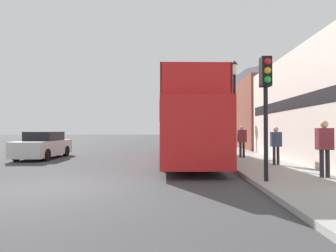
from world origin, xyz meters
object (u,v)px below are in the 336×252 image
pedestrian_nearest (324,143)px  traffic_signal (266,90)px  pedestrian_third (242,138)px  parked_car_ahead_of_bus (190,142)px  lamp_post_second (210,105)px  tour_bus (184,127)px  parked_car_far_side (44,146)px  lamp_post_nearest (234,92)px  pedestrian_second (276,142)px

pedestrian_nearest → traffic_signal: bearing=-160.9°
pedestrian_third → traffic_signal: size_ratio=0.48×
pedestrian_nearest → pedestrian_third: size_ratio=1.03×
parked_car_ahead_of_bus → lamp_post_second: (1.58, -0.63, 3.04)m
traffic_signal → parked_car_ahead_of_bus: bearing=95.7°
parked_car_ahead_of_bus → traffic_signal: 14.42m
tour_bus → pedestrian_nearest: 7.16m
lamp_post_second → traffic_signal: bearing=-90.6°
parked_car_far_side → pedestrian_third: bearing=175.3°
parked_car_far_side → lamp_post_nearest: (10.19, -2.72, 2.63)m
pedestrian_nearest → lamp_post_second: lamp_post_second is taller
parked_car_ahead_of_bus → pedestrian_third: size_ratio=2.59×
parked_car_ahead_of_bus → parked_car_far_side: (-8.69, -7.08, 0.10)m
parked_car_ahead_of_bus → pedestrian_second: bearing=-73.3°
parked_car_far_side → lamp_post_second: lamp_post_second is taller
pedestrian_nearest → lamp_post_nearest: size_ratio=0.38×
tour_bus → parked_car_ahead_of_bus: size_ratio=2.63×
pedestrian_third → lamp_post_second: size_ratio=0.33×
pedestrian_second → pedestrian_third: size_ratio=0.94×
tour_bus → traffic_signal: 6.90m
pedestrian_third → pedestrian_second: bearing=-77.0°
parked_car_ahead_of_bus → pedestrian_nearest: size_ratio=2.51×
parked_car_far_side → parked_car_ahead_of_bus: bearing=-142.8°
traffic_signal → lamp_post_second: bearing=89.4°
parked_car_ahead_of_bus → lamp_post_second: bearing=-21.3°
pedestrian_nearest → pedestrian_second: size_ratio=1.10×
pedestrian_second → pedestrian_third: 3.03m
pedestrian_nearest → parked_car_ahead_of_bus: bearing=104.3°
parked_car_ahead_of_bus → pedestrian_nearest: (3.44, -13.50, 0.59)m
traffic_signal → pedestrian_nearest: bearing=19.1°
tour_bus → parked_car_far_side: tour_bus is taller
pedestrian_second → lamp_post_second: (-1.49, 9.94, 2.55)m
tour_bus → lamp_post_nearest: lamp_post_nearest is taller
parked_car_far_side → lamp_post_second: bearing=-149.8°
lamp_post_second → lamp_post_nearest: bearing=-90.5°
parked_car_ahead_of_bus → pedestrian_second: pedestrian_second is taller
parked_car_far_side → pedestrian_third: (11.06, -0.54, 0.45)m
tour_bus → pedestrian_nearest: tour_bus is taller
tour_bus → parked_car_ahead_of_bus: tour_bus is taller
pedestrian_nearest → lamp_post_second: (-1.87, 12.86, 2.45)m
pedestrian_third → traffic_signal: bearing=-98.2°
parked_car_ahead_of_bus → pedestrian_nearest: pedestrian_nearest is taller
parked_car_far_side → tour_bus: bearing=173.6°
traffic_signal → pedestrian_second: bearing=65.7°
parked_car_far_side → pedestrian_third: pedestrian_third is taller
pedestrian_nearest → traffic_signal: traffic_signal is taller
parked_car_far_side → traffic_signal: traffic_signal is taller
tour_bus → parked_car_far_side: bearing=172.9°
pedestrian_second → traffic_signal: size_ratio=0.45×
tour_bus → pedestrian_third: bearing=-1.0°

